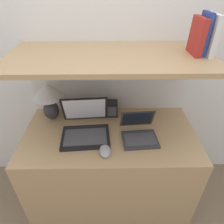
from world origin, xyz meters
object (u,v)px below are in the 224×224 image
object	(u,v)px
laptop_large	(85,127)
computer_mouse	(105,151)
router_box	(109,108)
table_lamp	(48,96)
book_blue	(203,34)
book_white	(209,35)
laptop_small	(139,133)
book_red	(197,36)

from	to	relation	value
laptop_large	computer_mouse	distance (m)	0.24
computer_mouse	laptop_large	bearing A→B (deg)	125.27
laptop_large	computer_mouse	bearing A→B (deg)	-54.73
computer_mouse	router_box	size ratio (longest dim) A/B	0.92
table_lamp	book_blue	xyz separation A→B (m)	(0.97, -0.11, 0.45)
router_box	book_white	distance (m)	0.83
book_white	computer_mouse	bearing A→B (deg)	-155.62
laptop_small	book_red	distance (m)	0.68
laptop_small	book_white	world-z (taller)	book_white
computer_mouse	book_blue	bearing A→B (deg)	25.67
laptop_large	router_box	bearing A→B (deg)	53.22
laptop_large	computer_mouse	world-z (taller)	laptop_large
book_blue	book_red	xyz separation A→B (m)	(-0.03, 0.00, -0.01)
computer_mouse	book_white	distance (m)	0.90
book_white	book_red	bearing A→B (deg)	180.00
laptop_large	router_box	xyz separation A→B (m)	(0.17, 0.22, 0.01)
book_blue	book_white	bearing A→B (deg)	0.00
table_lamp	laptop_small	world-z (taller)	table_lamp
laptop_small	laptop_large	bearing A→B (deg)	172.66
book_red	router_box	bearing A→B (deg)	162.89
laptop_small	book_red	size ratio (longest dim) A/B	1.29
laptop_small	book_red	bearing A→B (deg)	21.83
laptop_small	table_lamp	bearing A→B (deg)	160.32
laptop_large	laptop_small	distance (m)	0.37
table_lamp	computer_mouse	bearing A→B (deg)	-42.48
router_box	book_red	size ratio (longest dim) A/B	0.62
router_box	book_white	world-z (taller)	book_white
computer_mouse	book_red	world-z (taller)	book_red
laptop_large	book_red	world-z (taller)	book_red
router_box	book_red	world-z (taller)	book_red
book_white	router_box	bearing A→B (deg)	164.83
laptop_large	router_box	distance (m)	0.28
router_box	book_white	bearing A→B (deg)	-15.17
book_red	laptop_large	bearing A→B (deg)	-173.91
laptop_large	router_box	world-z (taller)	laptop_large
table_lamp	book_white	size ratio (longest dim) A/B	1.38
laptop_large	book_white	distance (m)	0.94
book_blue	table_lamp	bearing A→B (deg)	173.42
book_red	book_blue	bearing A→B (deg)	0.00
router_box	laptop_small	bearing A→B (deg)	-53.43
laptop_large	laptop_small	world-z (taller)	laptop_large
book_white	laptop_large	bearing A→B (deg)	-174.46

